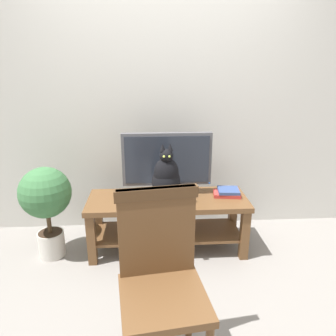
# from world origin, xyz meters

# --- Properties ---
(ground_plane) EXTENTS (12.00, 12.00, 0.00)m
(ground_plane) POSITION_xyz_m (0.00, 0.00, 0.00)
(ground_plane) COLOR gray
(back_wall) EXTENTS (7.00, 0.12, 2.80)m
(back_wall) POSITION_xyz_m (0.00, 1.01, 1.40)
(back_wall) COLOR beige
(back_wall) RESTS_ON ground
(tv_stand) EXTENTS (1.37, 0.49, 0.49)m
(tv_stand) POSITION_xyz_m (0.01, 0.48, 0.35)
(tv_stand) COLOR brown
(tv_stand) RESTS_ON ground
(tv) EXTENTS (0.77, 0.20, 0.55)m
(tv) POSITION_xyz_m (0.01, 0.57, 0.78)
(tv) COLOR #4C4C51
(tv) RESTS_ON tv_stand
(media_box) EXTENTS (0.36, 0.29, 0.05)m
(media_box) POSITION_xyz_m (-0.01, 0.37, 0.51)
(media_box) COLOR #ADADB2
(media_box) RESTS_ON tv_stand
(cat) EXTENTS (0.23, 0.32, 0.47)m
(cat) POSITION_xyz_m (-0.01, 0.36, 0.72)
(cat) COLOR black
(cat) RESTS_ON media_box
(wooden_chair) EXTENTS (0.48, 0.48, 1.01)m
(wooden_chair) POSITION_xyz_m (-0.09, -0.68, 0.59)
(wooden_chair) COLOR brown
(wooden_chair) RESTS_ON ground
(book_stack) EXTENTS (0.25, 0.19, 0.06)m
(book_stack) POSITION_xyz_m (0.54, 0.51, 0.52)
(book_stack) COLOR #B2332D
(book_stack) RESTS_ON tv_stand
(potted_plant) EXTENTS (0.42, 0.42, 0.80)m
(potted_plant) POSITION_xyz_m (-1.00, 0.42, 0.53)
(potted_plant) COLOR beige
(potted_plant) RESTS_ON ground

